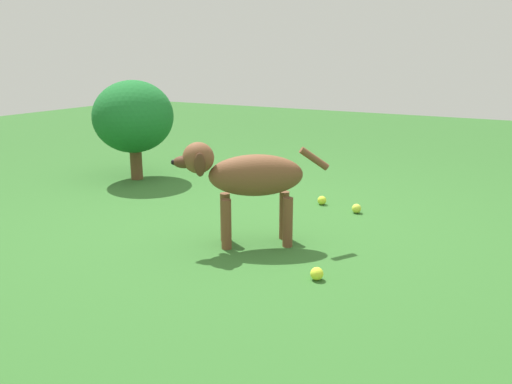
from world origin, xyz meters
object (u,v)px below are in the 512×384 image
(dog, at_px, (247,177))
(tennis_ball_2, at_px, (357,208))
(tennis_ball_1, at_px, (317,274))
(tennis_ball_0, at_px, (322,200))

(dog, height_order, tennis_ball_2, dog)
(dog, xyz_separation_m, tennis_ball_1, (0.27, 0.57, -0.37))
(dog, distance_m, tennis_ball_2, 1.05)
(tennis_ball_1, bearing_deg, tennis_ball_2, -170.36)
(tennis_ball_1, xyz_separation_m, tennis_ball_2, (-1.19, -0.20, 0.00))
(dog, relative_size, tennis_ball_1, 11.70)
(dog, bearing_deg, tennis_ball_2, -146.86)
(dog, bearing_deg, tennis_ball_0, -129.07)
(dog, bearing_deg, tennis_ball_1, 118.93)
(tennis_ball_1, height_order, tennis_ball_2, same)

